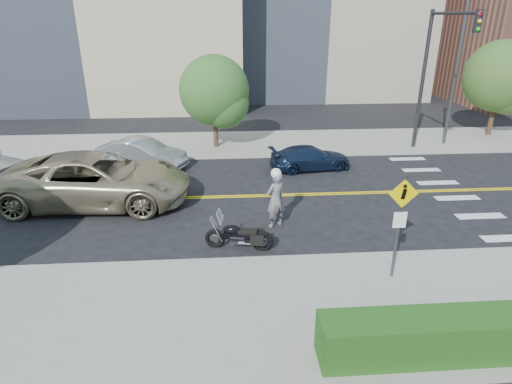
{
  "coord_description": "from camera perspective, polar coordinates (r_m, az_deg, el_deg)",
  "views": [
    {
      "loc": [
        -0.29,
        -16.12,
        6.89
      ],
      "look_at": [
        0.68,
        -2.47,
        1.2
      ],
      "focal_mm": 30.0,
      "sensor_mm": 36.0,
      "label": 1
    }
  ],
  "objects": [
    {
      "name": "parked_car_blue",
      "position": [
        20.66,
        7.24,
        4.55
      ],
      "size": [
        4.06,
        2.14,
        1.12
      ],
      "primitive_type": "imported",
      "rotation": [
        0.0,
        0.0,
        1.72
      ],
      "color": "#162542",
      "rests_on": "ground"
    },
    {
      "name": "motorcycle",
      "position": [
        13.46,
        -2.27,
        -5.11
      ],
      "size": [
        2.19,
        1.02,
        1.28
      ],
      "primitive_type": null,
      "rotation": [
        0.0,
        0.0,
        -0.19
      ],
      "color": "black",
      "rests_on": "ground"
    },
    {
      "name": "motorcyclist",
      "position": [
        14.69,
        2.63,
        -0.79
      ],
      "size": [
        0.88,
        0.8,
        2.15
      ],
      "rotation": [
        0.0,
        0.0,
        3.71
      ],
      "color": "#A3A4A8",
      "rests_on": "ground"
    },
    {
      "name": "lamp_post",
      "position": [
        25.89,
        25.14,
        14.46
      ],
      "size": [
        0.16,
        0.16,
        8.0
      ],
      "primitive_type": "cylinder",
      "color": "#4C4C51",
      "rests_on": "sidewalk_far"
    },
    {
      "name": "ground_plane",
      "position": [
        17.53,
        -2.79,
        -0.6
      ],
      "size": [
        120.0,
        120.0,
        0.0
      ],
      "primitive_type": "plane",
      "color": "black",
      "rests_on": "ground"
    },
    {
      "name": "sidewalk_near",
      "position": [
        10.99,
        -1.74,
        -15.74
      ],
      "size": [
        60.0,
        5.0,
        0.15
      ],
      "primitive_type": "cube",
      "color": "#9E9B91",
      "rests_on": "ground_plane"
    },
    {
      "name": "traffic_light",
      "position": [
        23.67,
        22.59,
        15.56
      ],
      "size": [
        0.28,
        4.5,
        7.0
      ],
      "color": "black",
      "rests_on": "sidewalk_far"
    },
    {
      "name": "tree_far_a",
      "position": [
        23.25,
        -5.59,
        13.31
      ],
      "size": [
        3.69,
        3.69,
        5.04
      ],
      "rotation": [
        0.0,
        0.0,
        -0.39
      ],
      "color": "#382619",
      "rests_on": "ground"
    },
    {
      "name": "pedestrian_sign",
      "position": [
        11.86,
        18.63,
        -3.25
      ],
      "size": [
        0.78,
        0.08,
        3.0
      ],
      "color": "#4C4C51",
      "rests_on": "sidewalk_near"
    },
    {
      "name": "parked_car_silver",
      "position": [
        21.33,
        -14.95,
        4.94
      ],
      "size": [
        4.54,
        2.98,
        1.41
      ],
      "primitive_type": "imported",
      "rotation": [
        0.0,
        0.0,
        1.19
      ],
      "color": "#A6A8AE",
      "rests_on": "ground"
    },
    {
      "name": "tree_far_b",
      "position": [
        29.25,
        29.82,
        13.24
      ],
      "size": [
        4.09,
        4.09,
        5.65
      ],
      "rotation": [
        0.0,
        0.0,
        -0.09
      ],
      "color": "#382619",
      "rests_on": "ground"
    },
    {
      "name": "suv",
      "position": [
        17.63,
        -20.53,
        1.55
      ],
      "size": [
        7.34,
        3.69,
        1.99
      ],
      "primitive_type": "imported",
      "rotation": [
        0.0,
        0.0,
        1.52
      ],
      "color": "tan",
      "rests_on": "ground"
    },
    {
      "name": "sidewalk_far",
      "position": [
        24.59,
        -3.26,
        6.44
      ],
      "size": [
        60.0,
        5.0,
        0.15
      ],
      "primitive_type": "cube",
      "color": "#9E9B91",
      "rests_on": "ground_plane"
    }
  ]
}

